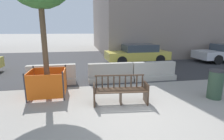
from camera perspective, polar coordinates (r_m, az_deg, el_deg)
name	(u,v)px	position (r m, az deg, el deg)	size (l,w,h in m)	color
ground_plane	(136,114)	(5.06, 7.85, -14.00)	(200.00, 200.00, 0.00)	gray
street_asphalt	(100,61)	(13.25, -3.78, 3.09)	(120.00, 12.00, 0.01)	#333335
street_bench	(120,91)	(5.54, 2.75, -6.97)	(1.73, 0.68, 0.88)	#473323
jersey_barrier_centre	(111,74)	(7.85, -0.44, -1.34)	(2.00, 0.69, 0.84)	#9E998E
jersey_barrier_left	(52,76)	(7.91, -18.95, -1.95)	(2.02, 0.75, 0.84)	#ADA89E
jersey_barrier_right	(154,72)	(8.39, 13.42, -0.75)	(2.00, 0.68, 0.84)	#ADA89E
construction_fence	(48,82)	(6.57, -20.25, -3.71)	(1.22, 1.22, 0.98)	#2D2D33
car_sedan_mid	(137,53)	(12.42, 8.30, 5.39)	(4.39, 2.13, 1.30)	#DBC64C
delivery_truck	(184,37)	(16.48, 22.49, 9.98)	(6.88, 2.54, 3.05)	#B2281E
trash_bin	(215,84)	(6.86, 30.70, -3.98)	(0.49, 0.49, 0.99)	#334C38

